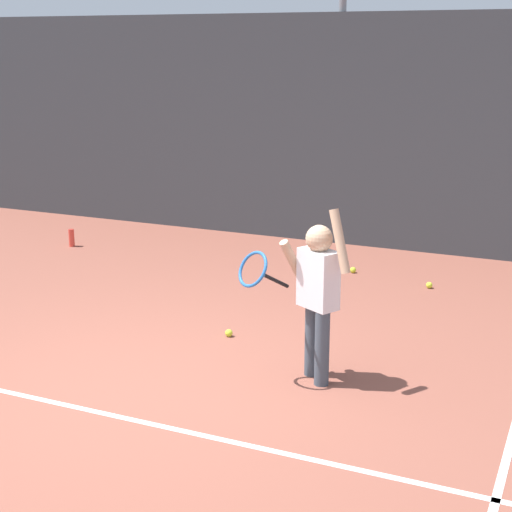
# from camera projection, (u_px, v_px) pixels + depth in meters

# --- Properties ---
(ground_plane) EXTENTS (20.00, 20.00, 0.00)m
(ground_plane) POSITION_uv_depth(u_px,v_px,m) (128.00, 390.00, 5.76)
(ground_plane) COLOR brown
(court_line_baseline) EXTENTS (9.00, 0.05, 0.00)m
(court_line_baseline) POSITION_uv_depth(u_px,v_px,m) (97.00, 412.00, 5.42)
(court_line_baseline) COLOR white
(court_line_baseline) RESTS_ON ground
(back_fence_windscreen) EXTENTS (11.92, 0.08, 2.83)m
(back_fence_windscreen) POSITION_uv_depth(u_px,v_px,m) (338.00, 131.00, 9.65)
(back_fence_windscreen) COLOR #383D42
(back_fence_windscreen) RESTS_ON ground
(fence_post_1) EXTENTS (0.09, 0.09, 2.98)m
(fence_post_1) POSITION_uv_depth(u_px,v_px,m) (339.00, 125.00, 9.68)
(fence_post_1) COLOR slate
(fence_post_1) RESTS_ON ground
(tennis_player) EXTENTS (0.88, 0.55, 1.35)m
(tennis_player) POSITION_uv_depth(u_px,v_px,m) (315.00, 288.00, 5.75)
(tennis_player) COLOR #3F4C59
(tennis_player) RESTS_ON ground
(water_bottle) EXTENTS (0.07, 0.07, 0.22)m
(water_bottle) POSITION_uv_depth(u_px,v_px,m) (72.00, 238.00, 9.79)
(water_bottle) COLOR #D83F33
(water_bottle) RESTS_ON ground
(tennis_ball_0) EXTENTS (0.07, 0.07, 0.07)m
(tennis_ball_0) POSITION_uv_depth(u_px,v_px,m) (429.00, 285.00, 8.14)
(tennis_ball_0) COLOR #CCE033
(tennis_ball_0) RESTS_ON ground
(tennis_ball_3) EXTENTS (0.07, 0.07, 0.07)m
(tennis_ball_3) POSITION_uv_depth(u_px,v_px,m) (353.00, 270.00, 8.68)
(tennis_ball_3) COLOR #CCE033
(tennis_ball_3) RESTS_ON ground
(tennis_ball_4) EXTENTS (0.07, 0.07, 0.07)m
(tennis_ball_4) POSITION_uv_depth(u_px,v_px,m) (327.00, 250.00, 9.52)
(tennis_ball_4) COLOR #CCE033
(tennis_ball_4) RESTS_ON ground
(tennis_ball_5) EXTENTS (0.07, 0.07, 0.07)m
(tennis_ball_5) POSITION_uv_depth(u_px,v_px,m) (229.00, 333.00, 6.80)
(tennis_ball_5) COLOR #CCE033
(tennis_ball_5) RESTS_ON ground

